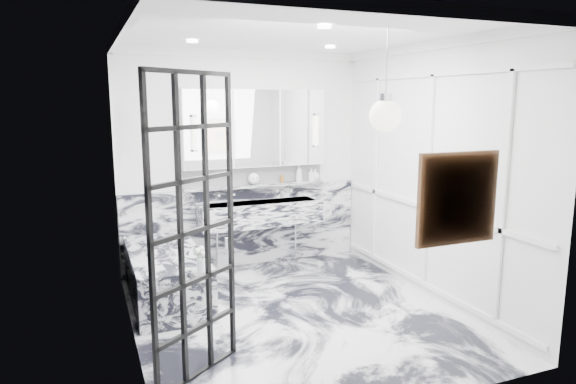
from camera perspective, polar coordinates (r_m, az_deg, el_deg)
name	(u,v)px	position (r m, az deg, el deg)	size (l,w,h in m)	color
floor	(296,314)	(5.45, 0.86, -13.39)	(3.60, 3.60, 0.00)	silver
ceiling	(296,33)	(5.03, 0.95, 17.26)	(3.60, 3.60, 0.00)	white
wall_back	(243,160)	(6.74, -5.04, 3.51)	(3.60, 3.60, 0.00)	white
wall_front	(401,219)	(3.50, 12.40, -2.98)	(3.60, 3.60, 0.00)	white
wall_left	(127,191)	(4.68, -17.46, 0.12)	(3.60, 3.60, 0.00)	white
wall_right	(430,172)	(5.86, 15.51, 2.17)	(3.60, 3.60, 0.00)	white
marble_clad_back	(244,226)	(6.87, -4.86, -3.77)	(3.18, 0.05, 1.05)	silver
marble_clad_left	(129,198)	(4.69, -17.24, -0.59)	(0.02, 3.56, 2.68)	silver
panel_molding	(428,181)	(5.86, 15.31, 1.19)	(0.03, 3.40, 2.30)	white
soap_bottle_a	(299,173)	(6.93, 1.23, 2.10)	(0.09, 0.09, 0.22)	#8C5919
soap_bottle_b	(311,174)	(7.01, 2.58, 1.98)	(0.08, 0.08, 0.18)	#4C4C51
soap_bottle_c	(315,175)	(7.04, 3.03, 1.93)	(0.12, 0.12, 0.16)	silver
face_pot	(254,179)	(6.72, -3.85, 1.49)	(0.15, 0.15, 0.15)	white
amber_bottle	(282,179)	(6.85, -0.68, 1.47)	(0.04, 0.04, 0.10)	#8C5919
flower_vase	(201,265)	(5.06, -9.63, -8.04)	(0.08, 0.08, 0.12)	silver
crittall_door	(194,231)	(4.01, -10.39, -4.29)	(0.88, 0.04, 2.38)	black
artwork	(458,198)	(3.80, 18.33, -0.67)	(0.56, 0.05, 0.56)	#C67914
pendant_light	(385,116)	(4.06, 10.76, 8.31)	(0.25, 0.25, 0.25)	white
trough_sink	(260,213)	(6.66, -3.10, -2.38)	(1.60, 0.45, 0.30)	silver
ledge	(256,186)	(6.75, -3.58, 0.72)	(1.90, 0.14, 0.04)	silver
subway_tile	(254,175)	(6.79, -3.75, 1.92)	(1.90, 0.03, 0.23)	white
mirror_cabinet	(255,128)	(6.67, -3.66, 7.09)	(1.90, 0.16, 1.00)	white
sconce_left	(194,133)	(6.37, -10.45, 6.43)	(0.07, 0.07, 0.40)	white
sconce_right	(316,130)	(6.89, 3.13, 6.86)	(0.07, 0.07, 0.40)	white
bathtub	(166,276)	(5.87, -13.40, -9.03)	(0.75, 1.65, 0.55)	silver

